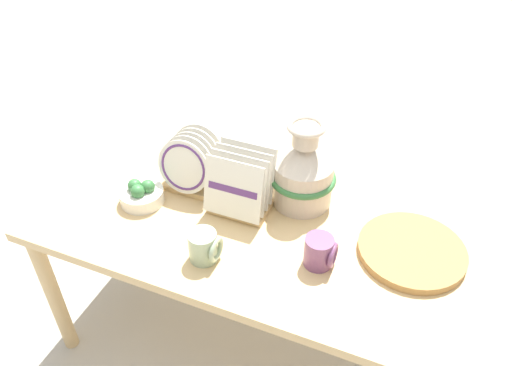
{
  "coord_description": "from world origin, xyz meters",
  "views": [
    {
      "loc": [
        0.5,
        -1.21,
        1.81
      ],
      "look_at": [
        0.0,
        0.0,
        0.77
      ],
      "focal_mm": 35.0,
      "sensor_mm": 36.0,
      "label": 1
    }
  ],
  "objects": [
    {
      "name": "ground_plane",
      "position": [
        0.0,
        0.0,
        0.0
      ],
      "size": [
        14.0,
        14.0,
        0.0
      ],
      "primitive_type": "plane",
      "color": "#B2ADA3"
    },
    {
      "name": "mug_sage_glaze",
      "position": [
        -0.05,
        -0.28,
        0.71
      ],
      "size": [
        0.1,
        0.09,
        0.1
      ],
      "color": "#9EB28E",
      "rests_on": "display_table"
    },
    {
      "name": "wicker_charger_stack",
      "position": [
        0.54,
        -0.02,
        0.67
      ],
      "size": [
        0.34,
        0.34,
        0.03
      ],
      "color": "#AD7F47",
      "rests_on": "display_table"
    },
    {
      "name": "ceramic_vase",
      "position": [
        0.13,
        0.1,
        0.79
      ],
      "size": [
        0.23,
        0.23,
        0.32
      ],
      "color": "beige",
      "rests_on": "display_table"
    },
    {
      "name": "mug_plum_glaze",
      "position": [
        0.28,
        -0.17,
        0.71
      ],
      "size": [
        0.1,
        0.09,
        0.1
      ],
      "color": "#7A4770",
      "rests_on": "display_table"
    },
    {
      "name": "dish_rack_square_plates",
      "position": [
        -0.05,
        -0.02,
        0.75
      ],
      "size": [
        0.2,
        0.17,
        0.23
      ],
      "color": "tan",
      "rests_on": "display_table"
    },
    {
      "name": "fruit_bowl",
      "position": [
        -0.38,
        -0.12,
        0.69
      ],
      "size": [
        0.15,
        0.15,
        0.09
      ],
      "color": "silver",
      "rests_on": "display_table"
    },
    {
      "name": "display_table",
      "position": [
        0.0,
        0.0,
        0.59
      ],
      "size": [
        1.44,
        0.87,
        0.66
      ],
      "color": "tan",
      "rests_on": "ground_plane"
    },
    {
      "name": "dish_rack_round_plates",
      "position": [
        -0.26,
        0.02,
        0.75
      ],
      "size": [
        0.2,
        0.16,
        0.22
      ],
      "color": "tan",
      "rests_on": "display_table"
    }
  ]
}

